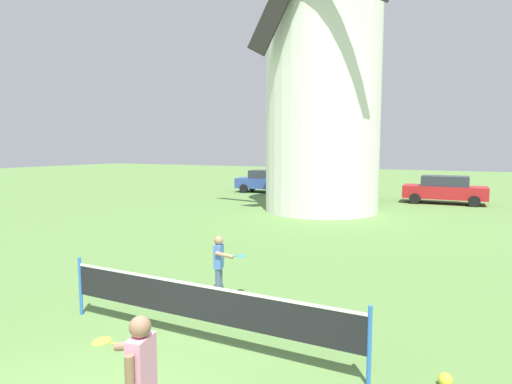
{
  "coord_description": "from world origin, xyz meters",
  "views": [
    {
      "loc": [
        3.78,
        -3.42,
        3.15
      ],
      "look_at": [
        -0.02,
        4.05,
        2.28
      ],
      "focal_mm": 30.03,
      "sensor_mm": 36.0,
      "label": 1
    }
  ],
  "objects_px": {
    "windmill": "(323,52)",
    "player_near": "(140,376)",
    "parked_car_blue": "(268,181)",
    "parked_car_black": "(343,185)",
    "tennis_net": "(199,303)",
    "player_far": "(220,261)",
    "parked_car_red": "(445,189)",
    "stray_ball": "(445,380)"
  },
  "relations": [
    {
      "from": "player_near",
      "to": "parked_car_blue",
      "type": "relative_size",
      "value": 0.32
    },
    {
      "from": "parked_car_black",
      "to": "parked_car_red",
      "type": "bearing_deg",
      "value": 1.65
    },
    {
      "from": "player_far",
      "to": "parked_car_black",
      "type": "xyz_separation_m",
      "value": [
        -2.41,
        18.3,
        0.09
      ]
    },
    {
      "from": "windmill",
      "to": "parked_car_blue",
      "type": "relative_size",
      "value": 3.28
    },
    {
      "from": "player_far",
      "to": "parked_car_black",
      "type": "distance_m",
      "value": 18.46
    },
    {
      "from": "stray_ball",
      "to": "parked_car_black",
      "type": "distance_m",
      "value": 21.2
    },
    {
      "from": "parked_car_blue",
      "to": "windmill",
      "type": "bearing_deg",
      "value": -47.79
    },
    {
      "from": "stray_ball",
      "to": "parked_car_blue",
      "type": "height_order",
      "value": "parked_car_blue"
    },
    {
      "from": "parked_car_blue",
      "to": "parked_car_red",
      "type": "distance_m",
      "value": 11.46
    },
    {
      "from": "windmill",
      "to": "stray_ball",
      "type": "bearing_deg",
      "value": -65.69
    },
    {
      "from": "player_near",
      "to": "player_far",
      "type": "xyz_separation_m",
      "value": [
        -1.82,
        4.48,
        -0.11
      ]
    },
    {
      "from": "stray_ball",
      "to": "parked_car_red",
      "type": "bearing_deg",
      "value": 93.35
    },
    {
      "from": "windmill",
      "to": "stray_ball",
      "type": "relative_size",
      "value": 82.2
    },
    {
      "from": "player_far",
      "to": "player_near",
      "type": "bearing_deg",
      "value": -67.87
    },
    {
      "from": "windmill",
      "to": "player_near",
      "type": "relative_size",
      "value": 10.2
    },
    {
      "from": "tennis_net",
      "to": "stray_ball",
      "type": "xyz_separation_m",
      "value": [
        3.6,
        0.45,
        -0.59
      ]
    },
    {
      "from": "player_near",
      "to": "player_far",
      "type": "height_order",
      "value": "player_near"
    },
    {
      "from": "player_far",
      "to": "parked_car_red",
      "type": "height_order",
      "value": "parked_car_red"
    },
    {
      "from": "stray_ball",
      "to": "parked_car_red",
      "type": "relative_size",
      "value": 0.04
    },
    {
      "from": "tennis_net",
      "to": "parked_car_red",
      "type": "bearing_deg",
      "value": 83.31
    },
    {
      "from": "windmill",
      "to": "player_near",
      "type": "bearing_deg",
      "value": -77.64
    },
    {
      "from": "tennis_net",
      "to": "player_near",
      "type": "height_order",
      "value": "player_near"
    },
    {
      "from": "windmill",
      "to": "parked_car_black",
      "type": "distance_m",
      "value": 8.93
    },
    {
      "from": "windmill",
      "to": "tennis_net",
      "type": "bearing_deg",
      "value": -78.98
    },
    {
      "from": "parked_car_red",
      "to": "windmill",
      "type": "bearing_deg",
      "value": -132.34
    },
    {
      "from": "parked_car_red",
      "to": "parked_car_blue",
      "type": "bearing_deg",
      "value": 175.36
    },
    {
      "from": "player_far",
      "to": "stray_ball",
      "type": "bearing_deg",
      "value": -20.6
    },
    {
      "from": "parked_car_black",
      "to": "parked_car_red",
      "type": "distance_m",
      "value": 5.79
    },
    {
      "from": "parked_car_blue",
      "to": "parked_car_red",
      "type": "bearing_deg",
      "value": -4.64
    },
    {
      "from": "parked_car_blue",
      "to": "parked_car_black",
      "type": "relative_size",
      "value": 1.07
    },
    {
      "from": "parked_car_black",
      "to": "parked_car_red",
      "type": "xyz_separation_m",
      "value": [
        5.78,
        0.17,
        0.0
      ]
    },
    {
      "from": "windmill",
      "to": "player_near",
      "type": "height_order",
      "value": "windmill"
    },
    {
      "from": "player_far",
      "to": "stray_ball",
      "type": "relative_size",
      "value": 6.97
    },
    {
      "from": "player_far",
      "to": "stray_ball",
      "type": "distance_m",
      "value": 4.91
    },
    {
      "from": "player_near",
      "to": "parked_car_black",
      "type": "distance_m",
      "value": 23.17
    },
    {
      "from": "player_far",
      "to": "windmill",
      "type": "bearing_deg",
      "value": 98.68
    },
    {
      "from": "tennis_net",
      "to": "windmill",
      "type": "bearing_deg",
      "value": 101.02
    },
    {
      "from": "tennis_net",
      "to": "parked_car_blue",
      "type": "height_order",
      "value": "parked_car_blue"
    },
    {
      "from": "tennis_net",
      "to": "player_far",
      "type": "distance_m",
      "value": 2.36
    },
    {
      "from": "player_near",
      "to": "parked_car_red",
      "type": "relative_size",
      "value": 0.33
    },
    {
      "from": "windmill",
      "to": "parked_car_black",
      "type": "xyz_separation_m",
      "value": [
        -0.48,
        5.65,
        -6.9
      ]
    },
    {
      "from": "parked_car_blue",
      "to": "parked_car_black",
      "type": "xyz_separation_m",
      "value": [
        5.64,
        -1.09,
        -0.0
      ]
    }
  ]
}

